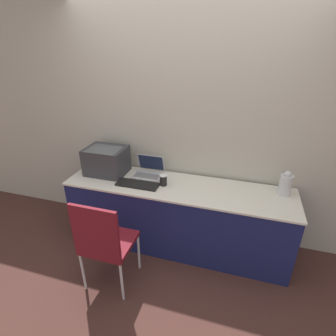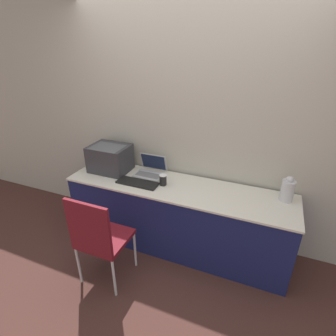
{
  "view_description": "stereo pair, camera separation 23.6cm",
  "coord_description": "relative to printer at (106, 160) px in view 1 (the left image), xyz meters",
  "views": [
    {
      "loc": [
        0.59,
        -2.01,
        2.12
      ],
      "look_at": [
        -0.11,
        0.32,
        0.94
      ],
      "focal_mm": 28.0,
      "sensor_mm": 36.0,
      "label": 1
    },
    {
      "loc": [
        0.81,
        -1.93,
        2.12
      ],
      "look_at": [
        -0.11,
        0.32,
        0.94
      ],
      "focal_mm": 28.0,
      "sensor_mm": 36.0,
      "label": 2
    }
  ],
  "objects": [
    {
      "name": "ground_plane",
      "position": [
        0.85,
        -0.36,
        -0.92
      ],
      "size": [
        14.0,
        14.0,
        0.0
      ],
      "primitive_type": "plane",
      "color": "#472823"
    },
    {
      "name": "wall_back",
      "position": [
        0.85,
        0.29,
        0.38
      ],
      "size": [
        8.0,
        0.05,
        2.6
      ],
      "color": "#B7B2A3",
      "rests_on": "ground_plane"
    },
    {
      "name": "table",
      "position": [
        0.85,
        -0.07,
        -0.54
      ],
      "size": [
        2.39,
        0.61,
        0.76
      ],
      "color": "#191E51",
      "rests_on": "ground_plane"
    },
    {
      "name": "printer",
      "position": [
        0.0,
        0.0,
        0.0
      ],
      "size": [
        0.44,
        0.35,
        0.3
      ],
      "color": "#333338",
      "rests_on": "table"
    },
    {
      "name": "laptop_left",
      "position": [
        0.47,
        0.08,
        -0.11
      ],
      "size": [
        0.32,
        0.28,
        0.22
      ],
      "color": "#B7B7BC",
      "rests_on": "table"
    },
    {
      "name": "external_keyboard",
      "position": [
        0.44,
        -0.17,
        -0.15
      ],
      "size": [
        0.45,
        0.16,
        0.02
      ],
      "color": "black",
      "rests_on": "table"
    },
    {
      "name": "coffee_cup",
      "position": [
        0.7,
        -0.09,
        -0.1
      ],
      "size": [
        0.08,
        0.08,
        0.12
      ],
      "color": "black",
      "rests_on": "table"
    },
    {
      "name": "metal_pitcher",
      "position": [
        1.89,
        0.08,
        -0.05
      ],
      "size": [
        0.12,
        0.12,
        0.25
      ],
      "color": "silver",
      "rests_on": "table"
    },
    {
      "name": "chair",
      "position": [
        0.39,
        -0.82,
        -0.37
      ],
      "size": [
        0.43,
        0.42,
        0.96
      ],
      "color": "maroon",
      "rests_on": "ground_plane"
    }
  ]
}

